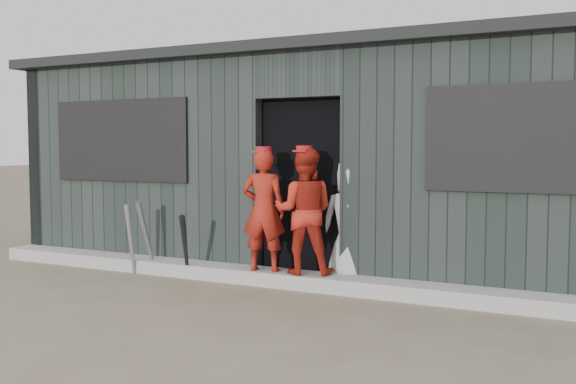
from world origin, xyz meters
The scene contains 9 objects.
ground centered at (0.00, 0.00, 0.00)m, with size 80.00×80.00×0.00m, color brown.
curb centered at (0.00, 1.82, 0.07)m, with size 8.00×0.36×0.15m, color #979792.
bat_left centered at (-1.91, 1.57, 0.41)m, with size 0.07×0.07×0.82m, color gray.
bat_mid centered at (-1.79, 1.71, 0.43)m, with size 0.07×0.07×0.87m, color gray.
bat_right centered at (-1.17, 1.60, 0.37)m, with size 0.07×0.07×0.76m, color black.
player_red_left centered at (-0.27, 1.77, 0.80)m, with size 0.47×0.31×1.30m, color maroon.
player_red_right centered at (0.18, 1.82, 0.80)m, with size 0.64×0.50×1.31m, color #AD2115.
player_grey_back centered at (0.57, 2.16, 0.67)m, with size 0.66×0.43×1.34m, color #AFAFAF.
dugout centered at (0.00, 3.50, 1.29)m, with size 8.30×3.30×2.62m.
Camera 1 is at (2.96, -4.19, 1.47)m, focal length 40.00 mm.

